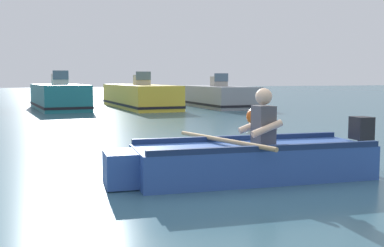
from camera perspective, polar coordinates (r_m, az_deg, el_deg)
ground_plane at (r=6.99m, az=2.68°, el=-5.42°), size 120.00×120.00×0.00m
rowboat_with_person at (r=6.29m, az=6.68°, el=-4.34°), size 3.72×1.96×1.19m
moored_boat_teal at (r=20.78m, az=-15.72°, el=3.05°), size 2.15×5.24×1.62m
moored_boat_yellow at (r=21.28m, az=-6.40°, el=3.23°), size 2.02×6.80×1.59m
moored_boat_grey at (r=21.89m, az=2.81°, el=3.24°), size 1.95×5.72×1.52m
mooring_buoy at (r=13.23m, az=7.63°, el=0.82°), size 0.50×0.50×0.50m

